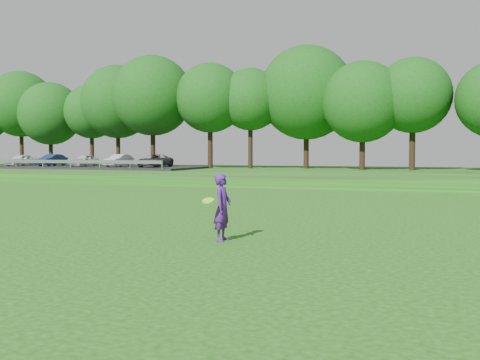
% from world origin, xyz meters
% --- Properties ---
extents(ground, '(140.00, 140.00, 0.00)m').
position_xyz_m(ground, '(0.00, 0.00, 0.00)').
color(ground, '#19450D').
rests_on(ground, ground).
extents(berm, '(130.00, 30.00, 0.60)m').
position_xyz_m(berm, '(0.00, 34.00, 0.30)').
color(berm, '#19450D').
rests_on(berm, ground).
extents(walking_path, '(130.00, 1.60, 0.04)m').
position_xyz_m(walking_path, '(0.00, 20.00, 0.02)').
color(walking_path, gray).
rests_on(walking_path, ground).
extents(treeline, '(104.00, 7.00, 15.00)m').
position_xyz_m(treeline, '(0.00, 38.00, 8.10)').
color(treeline, '#124810').
rests_on(treeline, berm).
extents(parking_lot, '(24.00, 9.00, 1.38)m').
position_xyz_m(parking_lot, '(-23.54, 32.80, 1.02)').
color(parking_lot, black).
rests_on(parking_lot, berm).
extents(woman, '(0.53, 0.95, 1.68)m').
position_xyz_m(woman, '(4.05, 0.33, 0.84)').
color(woman, '#4C1B7B').
rests_on(woman, ground).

